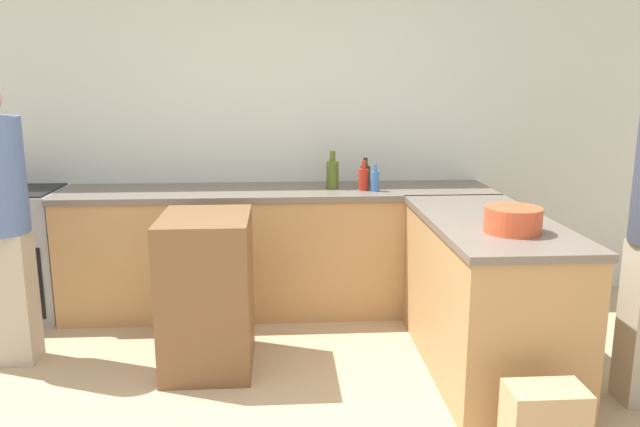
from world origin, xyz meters
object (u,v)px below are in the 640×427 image
range_oven (15,253)px  wine_bottle_dark (365,175)px  island_table (207,292)px  hot_sauce_bottle (364,179)px  water_bottle_blue (375,180)px  olive_oil_bottle (333,174)px  mixing_bowl (513,220)px

range_oven → wine_bottle_dark: size_ratio=4.26×
island_table → hot_sauce_bottle: (1.03, 0.83, 0.53)m
hot_sauce_bottle → water_bottle_blue: bearing=-30.4°
island_table → olive_oil_bottle: size_ratio=3.35×
olive_oil_bottle → hot_sauce_bottle: size_ratio=1.30×
wine_bottle_dark → mixing_bowl: bearing=-68.0°
range_oven → mixing_bowl: 3.44m
range_oven → hot_sauce_bottle: hot_sauce_bottle is taller
water_bottle_blue → olive_oil_bottle: olive_oil_bottle is taller
olive_oil_bottle → hot_sauce_bottle: 0.23m
wine_bottle_dark → hot_sauce_bottle: size_ratio=1.02×
water_bottle_blue → hot_sauce_bottle: size_ratio=0.91×
range_oven → olive_oil_bottle: olive_oil_bottle is taller
range_oven → water_bottle_blue: (2.58, -0.14, 0.52)m
island_table → mixing_bowl: (1.63, -0.45, 0.51)m
wine_bottle_dark → olive_oil_bottle: size_ratio=0.79×
island_table → olive_oil_bottle: bearing=48.4°
wine_bottle_dark → water_bottle_blue: wine_bottle_dark is taller
island_table → wine_bottle_dark: 1.53m
wine_bottle_dark → water_bottle_blue: bearing=-75.6°
hot_sauce_bottle → olive_oil_bottle: bearing=159.5°
wine_bottle_dark → olive_oil_bottle: 0.25m
olive_oil_bottle → hot_sauce_bottle: olive_oil_bottle is taller
olive_oil_bottle → island_table: bearing=-131.6°
mixing_bowl → hot_sauce_bottle: bearing=115.1°
island_table → hot_sauce_bottle: bearing=39.1°
island_table → mixing_bowl: bearing=-15.4°
island_table → range_oven: bearing=147.6°
water_bottle_blue → hot_sauce_bottle: 0.09m
mixing_bowl → wine_bottle_dark: size_ratio=1.37×
island_table → hot_sauce_bottle: size_ratio=4.36×
island_table → olive_oil_bottle: (0.81, 0.91, 0.55)m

